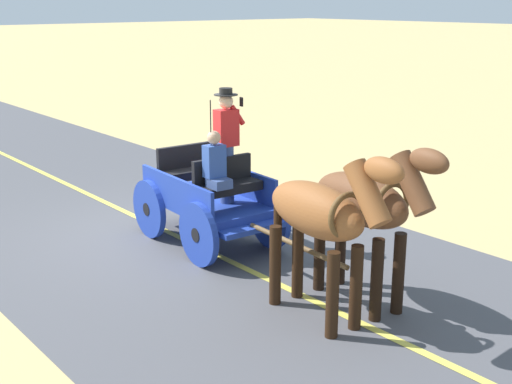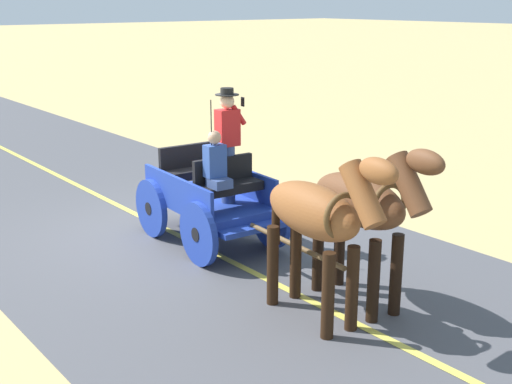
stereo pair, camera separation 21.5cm
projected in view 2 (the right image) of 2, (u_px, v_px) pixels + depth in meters
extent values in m
plane|color=tan|center=(167.00, 230.00, 11.38)|extent=(200.00, 200.00, 0.00)
cube|color=#4C4C51|center=(167.00, 230.00, 11.38)|extent=(6.47, 160.00, 0.01)
cube|color=#DBCC4C|center=(167.00, 229.00, 11.38)|extent=(0.12, 160.00, 0.00)
cube|color=#1E3899|center=(209.00, 202.00, 10.67)|extent=(1.33, 2.27, 0.12)
cube|color=#1E3899|center=(239.00, 180.00, 10.90)|extent=(0.19, 2.09, 0.44)
cube|color=#1E3899|center=(177.00, 191.00, 10.28)|extent=(0.19, 2.09, 0.44)
cube|color=#1E3899|center=(253.00, 229.00, 9.73)|extent=(1.09, 0.31, 0.08)
cube|color=#1E3899|center=(174.00, 196.00, 11.66)|extent=(0.73, 0.24, 0.06)
cube|color=black|center=(229.00, 188.00, 10.09)|extent=(1.04, 0.42, 0.14)
cube|color=black|center=(223.00, 171.00, 10.17)|extent=(1.02, 0.14, 0.44)
cube|color=black|center=(193.00, 173.00, 10.95)|extent=(1.04, 0.42, 0.14)
cube|color=black|center=(187.00, 158.00, 11.03)|extent=(1.02, 0.14, 0.44)
cylinder|color=#1E3899|center=(271.00, 218.00, 10.47)|extent=(0.16, 0.96, 0.96)
cylinder|color=black|center=(271.00, 218.00, 10.47)|extent=(0.13, 0.22, 0.21)
cylinder|color=#1E3899|center=(198.00, 234.00, 9.75)|extent=(0.16, 0.96, 0.96)
cylinder|color=black|center=(198.00, 234.00, 9.75)|extent=(0.13, 0.22, 0.21)
cylinder|color=#1E3899|center=(219.00, 195.00, 11.68)|extent=(0.16, 0.96, 0.96)
cylinder|color=black|center=(219.00, 195.00, 11.68)|extent=(0.13, 0.22, 0.21)
cylinder|color=#1E3899|center=(151.00, 208.00, 10.97)|extent=(0.16, 0.96, 0.96)
cylinder|color=black|center=(151.00, 208.00, 10.97)|extent=(0.13, 0.22, 0.21)
cylinder|color=brown|center=(294.00, 245.00, 8.94)|extent=(0.19, 2.00, 0.07)
cylinder|color=black|center=(212.00, 145.00, 9.73)|extent=(0.02, 0.02, 1.30)
cylinder|color=#384C7F|center=(228.00, 174.00, 10.35)|extent=(0.22, 0.22, 0.90)
cube|color=red|center=(227.00, 128.00, 10.15)|extent=(0.35, 0.24, 0.56)
sphere|color=beige|center=(227.00, 101.00, 10.04)|extent=(0.22, 0.22, 0.22)
cylinder|color=black|center=(227.00, 95.00, 10.01)|extent=(0.36, 0.36, 0.01)
cylinder|color=black|center=(227.00, 91.00, 10.00)|extent=(0.20, 0.20, 0.10)
cylinder|color=red|center=(239.00, 115.00, 10.17)|extent=(0.27, 0.10, 0.32)
cube|color=black|center=(243.00, 102.00, 10.13)|extent=(0.02, 0.07, 0.14)
cube|color=#384C7F|center=(219.00, 183.00, 9.81)|extent=(0.30, 0.34, 0.14)
cube|color=#2D4C99|center=(215.00, 161.00, 9.82)|extent=(0.31, 0.22, 0.48)
sphere|color=tan|center=(214.00, 137.00, 9.73)|extent=(0.20, 0.20, 0.20)
ellipsoid|color=brown|center=(358.00, 200.00, 8.31)|extent=(0.72, 1.61, 0.64)
cylinder|color=black|center=(396.00, 275.00, 8.19)|extent=(0.15, 0.15, 1.05)
cylinder|color=black|center=(374.00, 281.00, 8.00)|extent=(0.15, 0.15, 1.05)
cylinder|color=black|center=(339.00, 248.00, 9.08)|extent=(0.15, 0.15, 1.05)
cylinder|color=black|center=(318.00, 253.00, 8.89)|extent=(0.15, 0.15, 1.05)
cylinder|color=brown|center=(409.00, 184.00, 7.51)|extent=(0.33, 0.67, 0.73)
ellipsoid|color=brown|center=(425.00, 162.00, 7.25)|extent=(0.28, 0.56, 0.28)
cube|color=black|center=(408.00, 181.00, 7.52)|extent=(0.11, 0.51, 0.56)
cylinder|color=black|center=(321.00, 208.00, 8.99)|extent=(0.11, 0.11, 0.70)
torus|color=brown|center=(389.00, 205.00, 7.84)|extent=(0.55, 0.13, 0.55)
ellipsoid|color=brown|center=(312.00, 210.00, 7.90)|extent=(0.68, 1.60, 0.64)
cylinder|color=black|center=(352.00, 289.00, 7.80)|extent=(0.15, 0.15, 1.05)
cylinder|color=black|center=(328.00, 296.00, 7.60)|extent=(0.15, 0.15, 1.05)
cylinder|color=black|center=(296.00, 260.00, 8.67)|extent=(0.15, 0.15, 1.05)
cylinder|color=black|center=(273.00, 266.00, 8.47)|extent=(0.15, 0.15, 1.05)
cylinder|color=brown|center=(363.00, 194.00, 7.12)|extent=(0.31, 0.67, 0.73)
ellipsoid|color=brown|center=(379.00, 171.00, 6.86)|extent=(0.26, 0.56, 0.28)
cube|color=black|center=(361.00, 191.00, 7.12)|extent=(0.10, 0.51, 0.56)
cylinder|color=black|center=(276.00, 218.00, 8.58)|extent=(0.11, 0.11, 0.70)
torus|color=brown|center=(343.00, 216.00, 7.44)|extent=(0.55, 0.11, 0.55)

